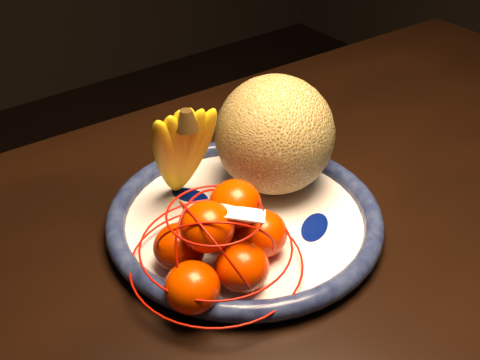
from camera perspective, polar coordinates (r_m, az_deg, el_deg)
dining_table at (r=0.83m, az=7.49°, el=-11.38°), size 1.61×1.00×0.79m
fruit_bowl at (r=0.79m, az=0.43°, el=-3.62°), size 0.36×0.36×0.03m
cantaloupe at (r=0.81m, az=3.32°, el=4.31°), size 0.16×0.16×0.16m
banana_bunch at (r=0.78m, az=-5.69°, el=2.96°), size 0.11×0.11×0.17m
mandarin_bag at (r=0.70m, az=-1.96°, el=-5.90°), size 0.22×0.22×0.13m
price_tag at (r=0.66m, az=-0.69°, el=-3.09°), size 0.07×0.07×0.01m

